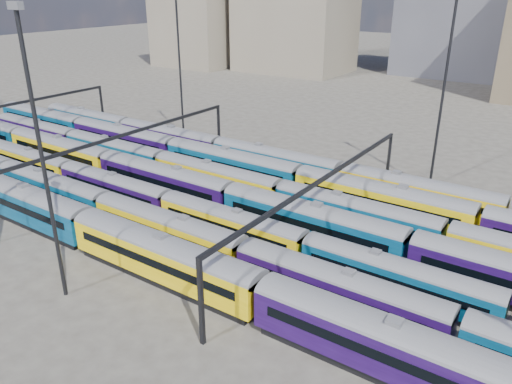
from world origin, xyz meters
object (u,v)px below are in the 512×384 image
Objects in this scene: rake_2 at (167,202)px; rake_1 at (338,286)px; rake_0 at (163,254)px; mast_2 at (41,152)px.

rake_1 is at bearing -11.32° from rake_2.
mast_2 is at bearing -130.46° from rake_0.
rake_1 is 1.24× the size of rake_2.
rake_2 is at bearing 132.17° from rake_0.
rake_2 is 20.77m from mast_2.
rake_0 is 16.70m from rake_1.
rake_0 is at bearing -47.83° from rake_2.
rake_0 reaches higher than rake_2.
mast_2 reaches higher than rake_0.
rake_1 is 27.43m from mast_2.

